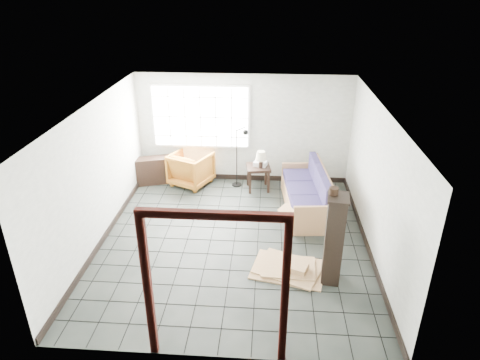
# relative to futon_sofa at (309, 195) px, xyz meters

# --- Properties ---
(ground) EXTENTS (5.50, 5.50, 0.00)m
(ground) POSITION_rel_futon_sofa_xyz_m (-1.49, -1.34, -0.34)
(ground) COLOR black
(ground) RESTS_ON ground
(room_shell) EXTENTS (5.02, 5.52, 2.61)m
(room_shell) POSITION_rel_futon_sofa_xyz_m (-1.49, -1.32, 1.34)
(room_shell) COLOR #A7ADA6
(room_shell) RESTS_ON ground
(window_panel) EXTENTS (2.32, 0.08, 1.52)m
(window_panel) POSITION_rel_futon_sofa_xyz_m (-2.49, 1.36, 1.26)
(window_panel) COLOR silver
(window_panel) RESTS_ON ground
(doorway_trim) EXTENTS (1.80, 0.08, 2.20)m
(doorway_trim) POSITION_rel_futon_sofa_xyz_m (-1.49, -4.04, 1.04)
(doorway_trim) COLOR #3A110D
(doorway_trim) RESTS_ON ground
(futon_sofa) EXTENTS (0.99, 2.19, 0.94)m
(futon_sofa) POSITION_rel_futon_sofa_xyz_m (0.00, 0.00, 0.00)
(futon_sofa) COLOR #9B6F46
(futon_sofa) RESTS_ON ground
(armchair) EXTENTS (1.12, 1.09, 0.88)m
(armchair) POSITION_rel_futon_sofa_xyz_m (-2.72, 1.06, 0.10)
(armchair) COLOR brown
(armchair) RESTS_ON ground
(side_table) EXTENTS (0.61, 0.61, 0.59)m
(side_table) POSITION_rel_futon_sofa_xyz_m (-1.11, 0.90, 0.14)
(side_table) COLOR black
(side_table) RESTS_ON ground
(table_lamp) EXTENTS (0.28, 0.28, 0.40)m
(table_lamp) POSITION_rel_futon_sofa_xyz_m (-1.05, 0.82, 0.52)
(table_lamp) COLOR black
(table_lamp) RESTS_ON side_table
(projector) EXTENTS (0.34, 0.30, 0.10)m
(projector) POSITION_rel_futon_sofa_xyz_m (-1.07, 0.93, 0.30)
(projector) COLOR silver
(projector) RESTS_ON side_table
(floor_lamp) EXTENTS (0.40, 0.30, 1.51)m
(floor_lamp) POSITION_rel_futon_sofa_xyz_m (-1.52, 1.00, 0.47)
(floor_lamp) COLOR black
(floor_lamp) RESTS_ON ground
(console_shelf) EXTENTS (0.90, 0.56, 0.65)m
(console_shelf) POSITION_rel_futon_sofa_xyz_m (-3.64, 1.06, -0.01)
(console_shelf) COLOR black
(console_shelf) RESTS_ON ground
(tall_shelf) EXTENTS (0.38, 0.46, 1.55)m
(tall_shelf) POSITION_rel_futon_sofa_xyz_m (0.19, -2.35, 0.45)
(tall_shelf) COLOR black
(tall_shelf) RESTS_ON ground
(pot) EXTENTS (0.15, 0.15, 0.11)m
(pot) POSITION_rel_futon_sofa_xyz_m (0.12, -2.28, 1.27)
(pot) COLOR black
(pot) RESTS_ON tall_shelf
(open_box) EXTENTS (1.02, 0.76, 0.52)m
(open_box) POSITION_rel_futon_sofa_xyz_m (-0.17, -0.78, -0.15)
(open_box) COLOR #A2704E
(open_box) RESTS_ON ground
(cardboard_pile) EXTENTS (1.37, 1.14, 0.18)m
(cardboard_pile) POSITION_rel_futon_sofa_xyz_m (-0.47, -2.18, -0.29)
(cardboard_pile) COLOR #A2704E
(cardboard_pile) RESTS_ON ground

